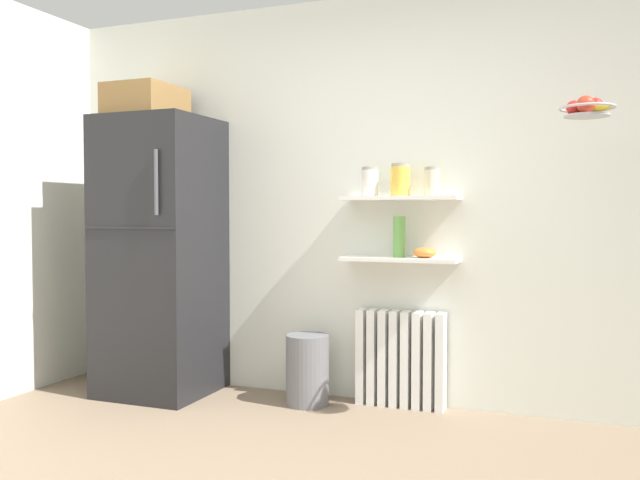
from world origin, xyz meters
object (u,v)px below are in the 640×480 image
object	(u,v)px
refrigerator	(160,249)
radiator	(401,359)
vase	(399,237)
trash_bin	(307,370)
storage_jar_1	(400,180)
shelf_bowl	(425,253)
storage_jar_0	(370,182)
storage_jar_2	(432,181)
hanging_fruit_basket	(587,108)

from	to	relation	value
refrigerator	radiator	size ratio (longest dim) A/B	3.43
vase	trash_bin	distance (m)	1.02
refrigerator	storage_jar_1	bearing A→B (deg)	7.96
shelf_bowl	trash_bin	distance (m)	1.04
shelf_bowl	radiator	bearing A→B (deg)	169.05
storage_jar_1	vase	world-z (taller)	storage_jar_1
storage_jar_1	trash_bin	world-z (taller)	storage_jar_1
storage_jar_0	trash_bin	world-z (taller)	storage_jar_0
storage_jar_1	trash_bin	size ratio (longest dim) A/B	0.45
radiator	vase	world-z (taller)	vase
storage_jar_2	radiator	bearing A→B (deg)	171.27
storage_jar_0	vase	world-z (taller)	storage_jar_0
refrigerator	storage_jar_0	distance (m)	1.49
storage_jar_0	storage_jar_2	world-z (taller)	storage_jar_0
storage_jar_2	vase	xyz separation A→B (m)	(-0.20, 0.00, -0.34)
storage_jar_2	shelf_bowl	size ratio (longest dim) A/B	1.23
storage_jar_1	shelf_bowl	bearing A→B (deg)	-0.00
storage_jar_0	storage_jar_1	distance (m)	0.20
refrigerator	storage_jar_1	world-z (taller)	refrigerator
hanging_fruit_basket	storage_jar_2	bearing A→B (deg)	157.30
refrigerator	storage_jar_0	xyz separation A→B (m)	(1.40, 0.22, 0.44)
storage_jar_2	shelf_bowl	bearing A→B (deg)	180.00
radiator	shelf_bowl	bearing A→B (deg)	-10.95
radiator	shelf_bowl	world-z (taller)	shelf_bowl
storage_jar_2	storage_jar_1	bearing A→B (deg)	180.00
refrigerator	storage_jar_2	world-z (taller)	refrigerator
radiator	storage_jar_0	bearing A→B (deg)	-171.27
radiator	hanging_fruit_basket	distance (m)	1.83
refrigerator	radiator	world-z (taller)	refrigerator
radiator	trash_bin	xyz separation A→B (m)	(-0.56, -0.17, -0.08)
vase	storage_jar_0	bearing A→B (deg)	180.00
radiator	storage_jar_0	size ratio (longest dim) A/B	3.29
radiator	vase	distance (m)	0.77
storage_jar_1	hanging_fruit_basket	bearing A→B (deg)	-18.84
shelf_bowl	refrigerator	bearing A→B (deg)	-172.73
storage_jar_1	shelf_bowl	size ratio (longest dim) A/B	1.41
storage_jar_0	trash_bin	distance (m)	1.25
storage_jar_1	storage_jar_2	xyz separation A→B (m)	(0.20, -0.00, -0.01)
storage_jar_0	shelf_bowl	xyz separation A→B (m)	(0.35, -0.00, -0.44)
storage_jar_1	hanging_fruit_basket	size ratio (longest dim) A/B	0.72
storage_jar_1	trash_bin	bearing A→B (deg)	-165.93
storage_jar_1	shelf_bowl	xyz separation A→B (m)	(0.16, -0.00, -0.44)
refrigerator	shelf_bowl	size ratio (longest dim) A/B	14.60
storage_jar_1	storage_jar_2	world-z (taller)	storage_jar_1
refrigerator	storage_jar_2	bearing A→B (deg)	7.11
storage_jar_0	trash_bin	size ratio (longest dim) A/B	0.41
storage_jar_2	vase	bearing A→B (deg)	180.00
storage_jar_2	hanging_fruit_basket	xyz separation A→B (m)	(0.86, -0.36, 0.34)
trash_bin	hanging_fruit_basket	size ratio (longest dim) A/B	1.60
vase	storage_jar_1	bearing A→B (deg)	0.00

